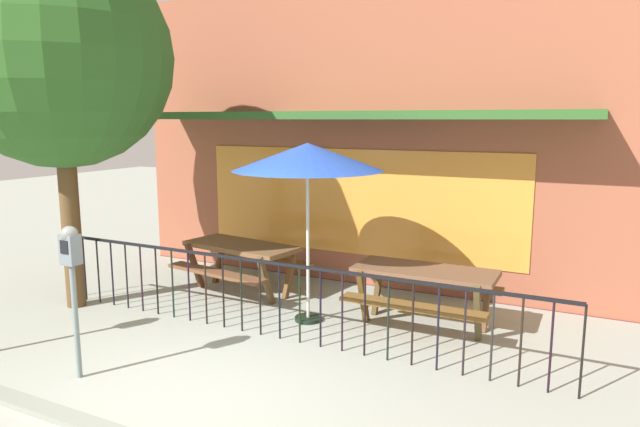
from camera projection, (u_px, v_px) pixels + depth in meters
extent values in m
plane|color=#9A9F93|center=(180.00, 395.00, 5.55)|extent=(40.00, 40.00, 0.00)
cube|color=maroon|center=(360.00, 279.00, 9.55)|extent=(8.35, 0.54, 0.01)
cube|color=#995139|center=(361.00, 137.00, 9.16)|extent=(8.35, 0.50, 4.78)
cube|color=orange|center=(354.00, 202.00, 9.10)|extent=(5.43, 0.02, 1.70)
cube|color=#2B5923|center=(344.00, 115.00, 8.48)|extent=(7.10, 0.92, 0.12)
cube|color=black|center=(269.00, 262.00, 6.88)|extent=(7.02, 0.04, 0.04)
cylinder|color=black|center=(72.00, 267.00, 8.52)|extent=(0.02, 0.02, 0.95)
cylinder|color=black|center=(85.00, 269.00, 8.39)|extent=(0.02, 0.02, 0.95)
cylinder|color=black|center=(98.00, 271.00, 8.27)|extent=(0.02, 0.02, 0.95)
cylinder|color=black|center=(112.00, 273.00, 8.14)|extent=(0.02, 0.02, 0.95)
cylinder|color=black|center=(127.00, 276.00, 8.02)|extent=(0.02, 0.02, 0.95)
cylinder|color=black|center=(141.00, 278.00, 7.89)|extent=(0.02, 0.02, 0.95)
cylinder|color=black|center=(157.00, 281.00, 7.77)|extent=(0.02, 0.02, 0.95)
cylinder|color=black|center=(173.00, 284.00, 7.64)|extent=(0.02, 0.02, 0.95)
cylinder|color=black|center=(189.00, 286.00, 7.52)|extent=(0.02, 0.02, 0.95)
cylinder|color=black|center=(206.00, 289.00, 7.39)|extent=(0.02, 0.02, 0.95)
cylinder|color=black|center=(223.00, 292.00, 7.27)|extent=(0.02, 0.02, 0.95)
cylinder|color=black|center=(241.00, 295.00, 7.14)|extent=(0.02, 0.02, 0.95)
cylinder|color=black|center=(260.00, 298.00, 7.02)|extent=(0.02, 0.02, 0.95)
cylinder|color=black|center=(279.00, 302.00, 6.89)|extent=(0.02, 0.02, 0.95)
cylinder|color=black|center=(300.00, 305.00, 6.77)|extent=(0.02, 0.02, 0.95)
cylinder|color=black|center=(321.00, 308.00, 6.64)|extent=(0.02, 0.02, 0.95)
cylinder|color=black|center=(342.00, 312.00, 6.52)|extent=(0.02, 0.02, 0.95)
cylinder|color=black|center=(365.00, 316.00, 6.39)|extent=(0.02, 0.02, 0.95)
cylinder|color=black|center=(388.00, 320.00, 6.27)|extent=(0.02, 0.02, 0.95)
cylinder|color=black|center=(413.00, 324.00, 6.14)|extent=(0.02, 0.02, 0.95)
cylinder|color=black|center=(438.00, 328.00, 6.02)|extent=(0.02, 0.02, 0.95)
cylinder|color=black|center=(464.00, 333.00, 5.89)|extent=(0.02, 0.02, 0.95)
cylinder|color=black|center=(492.00, 337.00, 5.77)|extent=(0.02, 0.02, 0.95)
cylinder|color=black|center=(521.00, 342.00, 5.64)|extent=(0.02, 0.02, 0.95)
cylinder|color=black|center=(551.00, 347.00, 5.52)|extent=(0.02, 0.02, 0.95)
cylinder|color=black|center=(583.00, 352.00, 5.39)|extent=(0.02, 0.02, 0.95)
cube|color=brown|center=(241.00, 246.00, 8.70)|extent=(1.89, 1.01, 0.07)
cube|color=brown|center=(216.00, 273.00, 8.30)|extent=(1.82, 0.52, 0.05)
cube|color=brown|center=(265.00, 258.00, 9.19)|extent=(1.82, 0.52, 0.05)
cube|color=brown|center=(195.00, 266.00, 8.95)|extent=(0.12, 0.36, 0.78)
cube|color=#543519|center=(220.00, 259.00, 9.40)|extent=(0.12, 0.36, 0.78)
cube|color=brown|center=(266.00, 281.00, 8.11)|extent=(0.12, 0.36, 0.78)
cube|color=brown|center=(290.00, 273.00, 8.57)|extent=(0.12, 0.36, 0.78)
cube|color=brown|center=(425.00, 271.00, 7.26)|extent=(1.81, 0.77, 0.07)
cube|color=brown|center=(411.00, 306.00, 6.82)|extent=(1.80, 0.27, 0.05)
cube|color=brown|center=(435.00, 283.00, 7.79)|extent=(1.80, 0.27, 0.05)
cube|color=brown|center=(363.00, 297.00, 7.39)|extent=(0.07, 0.35, 0.78)
cube|color=#4D391C|center=(378.00, 286.00, 7.89)|extent=(0.07, 0.35, 0.78)
cube|color=brown|center=(478.00, 314.00, 6.75)|extent=(0.07, 0.35, 0.78)
cube|color=brown|center=(486.00, 301.00, 7.24)|extent=(0.07, 0.35, 0.78)
cylinder|color=black|center=(308.00, 319.00, 7.59)|extent=(0.36, 0.36, 0.05)
cylinder|color=beige|center=(308.00, 236.00, 7.40)|extent=(0.04, 0.04, 2.32)
cone|color=#244BB6|center=(308.00, 157.00, 7.23)|extent=(1.95, 1.95, 0.35)
cylinder|color=slate|center=(76.00, 322.00, 5.83)|extent=(0.06, 0.06, 1.22)
cube|color=slate|center=(70.00, 249.00, 5.70)|extent=(0.18, 0.14, 0.31)
sphere|color=slate|center=(69.00, 234.00, 5.67)|extent=(0.17, 0.17, 0.17)
cube|color=black|center=(64.00, 247.00, 5.63)|extent=(0.11, 0.01, 0.14)
cylinder|color=brown|center=(70.00, 215.00, 7.98)|extent=(0.26, 0.26, 2.68)
sphere|color=#2C5D23|center=(59.00, 55.00, 7.62)|extent=(3.05, 3.05, 3.05)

